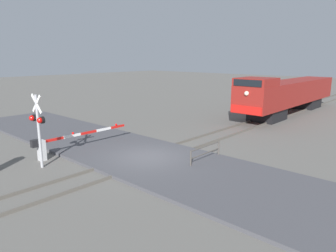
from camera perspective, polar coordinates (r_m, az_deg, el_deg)
name	(u,v)px	position (r m, az deg, el deg)	size (l,w,h in m)	color
ground_plane	(148,159)	(17.19, -3.72, -6.12)	(160.00, 160.00, 0.00)	#605E59
rail_track_left	(139,155)	(17.66, -5.35, -5.37)	(0.08, 80.00, 0.15)	#59544C
rail_track_right	(157,161)	(16.68, -2.00, -6.42)	(0.08, 80.00, 0.15)	#59544C
road_surface	(148,158)	(17.16, -3.73, -5.87)	(36.00, 6.07, 0.16)	#47474C
locomotive	(288,94)	(32.75, 21.16, 5.55)	(2.81, 17.53, 3.84)	black
crossing_signal	(38,123)	(16.61, -22.73, 0.44)	(1.18, 0.33, 3.74)	#ADADB2
crossing_gate	(57,143)	(18.48, -19.73, -3.00)	(0.36, 6.26, 1.23)	silver
guard_railing	(205,152)	(16.57, 6.88, -4.66)	(0.08, 2.57, 0.95)	#4C4742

